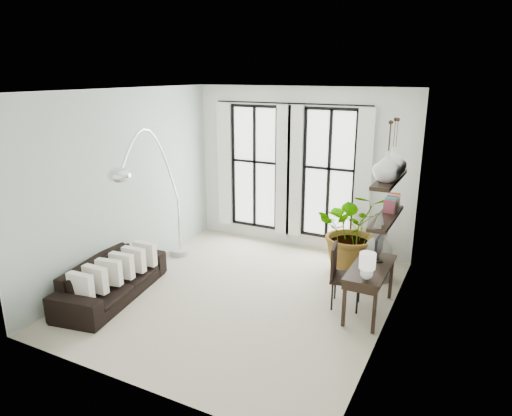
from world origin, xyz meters
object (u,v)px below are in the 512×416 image
Objects in this scene: sofa at (112,279)px; desk at (370,270)px; buddha at (378,256)px; plant at (354,230)px; arc_lamp at (150,162)px; desk_chair at (341,272)px.

desk is at bearing -80.98° from sofa.
desk is 1.33m from buddha.
arc_lamp is (-3.02, -1.77, 1.27)m from plant.
arc_lamp is at bearing 176.40° from desk_chair.
buddha is at bearing 66.81° from desk_chair.
desk_chair reaches higher than buddha.
desk reaches higher than sofa.
plant reaches higher than desk_chair.
plant is at bearing 160.16° from buddha.
desk is 0.46m from desk_chair.
buddha reaches higher than sofa.
desk is 0.48× the size of arc_lamp.
sofa is 1.69× the size of desk.
buddha is at bearing -64.37° from sofa.
plant is at bearing 87.69° from desk_chair.
plant is 1.44m from desk_chair.
sofa is at bearing -138.50° from plant.
desk is at bearing -83.62° from buddha.
arc_lamp reaches higher than plant.
desk reaches higher than buddha.
desk is at bearing 4.82° from arc_lamp.
buddha is (0.48, -0.17, -0.34)m from plant.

